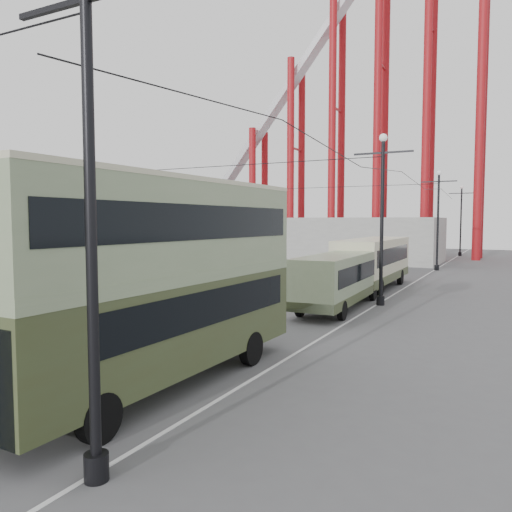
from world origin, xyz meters
The scene contains 12 objects.
ground centered at (0.00, 0.00, 0.00)m, with size 160.00×160.00×0.00m, color #515254.
road_markings centered at (-0.86, 19.70, 0.01)m, with size 12.52×120.00×0.01m.
lamp_post_near centered at (5.60, -3.00, 7.86)m, with size 3.20×0.44×10.80m.
lamp_post_mid centered at (5.60, 18.00, 4.68)m, with size 3.20×0.44×9.32m.
lamp_post_far centered at (5.60, 40.00, 4.68)m, with size 3.20×0.44×9.32m.
lamp_post_distant centered at (5.60, 62.00, 4.68)m, with size 3.20×0.44×9.32m.
roller_coaster centered at (-2.49, 56.89, 22.92)m, with size 52.95×5.00×55.48m.
fairground_shed centered at (-6.00, 47.00, 2.50)m, with size 22.00×10.00×5.00m, color gray.
double_decker_bus centered at (3.39, 1.61, 3.25)m, with size 2.93×10.84×5.79m.
single_decker_green centered at (3.87, 16.32, 1.62)m, with size 2.67×10.24×2.88m.
single_decker_cream centered at (3.52, 24.52, 1.92)m, with size 2.91×11.02×3.42m.
pedestrian centered at (2.14, 6.37, 0.81)m, with size 0.59×0.39×1.62m, color black.
Camera 1 is at (12.08, -9.29, 4.61)m, focal length 35.00 mm.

